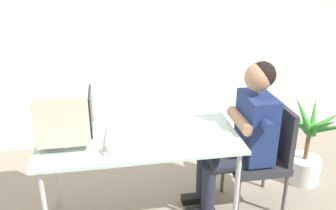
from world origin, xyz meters
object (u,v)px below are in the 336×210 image
Objects in this scene: crt_monitor at (64,113)px; potted_plant at (307,146)px; person_seated at (244,132)px; desk at (140,145)px; office_chair at (264,153)px; keyboard at (116,138)px; desk_mug at (112,148)px.

potted_plant is (2.08, 0.27, -0.61)m from crt_monitor.
desk is at bearing -176.62° from person_seated.
keyboard is at bearing -177.34° from office_chair.
desk_mug is at bearing -168.67° from office_chair.
office_chair is (1.03, 0.05, -0.19)m from desk.
potted_plant is at bearing 18.54° from person_seated.
desk is 0.60m from crt_monitor.
potted_plant reaches higher than keyboard.
desk_mug reaches higher than desk.
keyboard is at bearing -177.95° from desk.
office_chair is 1.07× the size of potted_plant.
desk_mug is (0.31, -0.22, -0.19)m from crt_monitor.
crt_monitor is 1.38m from person_seated.
desk is 0.30m from desk_mug.
keyboard is 0.20m from desk_mug.
office_chair is (1.20, 0.06, -0.27)m from keyboard.
person_seated reaches higher than desk.
keyboard is at bearing -170.23° from potted_plant.
office_chair is at bearing -155.69° from potted_plant.
office_chair is at bearing 2.66° from keyboard.
person_seated reaches higher than potted_plant.
person_seated reaches higher than keyboard.
crt_monitor is 2.19m from potted_plant.
office_chair is 1.29m from desk_mug.
desk is 0.19m from keyboard.
desk is 1.67× the size of office_chair.
office_chair is 0.60m from potted_plant.
desk is at bearing -2.20° from crt_monitor.
potted_plant is 8.99× the size of desk_mug.
potted_plant reaches higher than desk.
desk is 3.20× the size of keyboard.
crt_monitor is at bearing 177.80° from desk.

